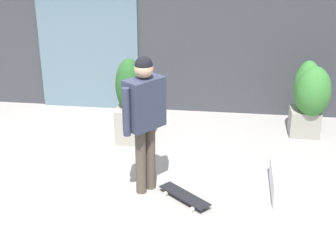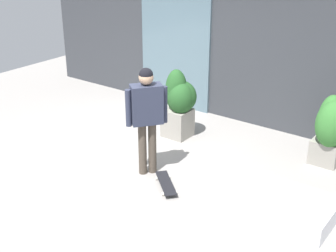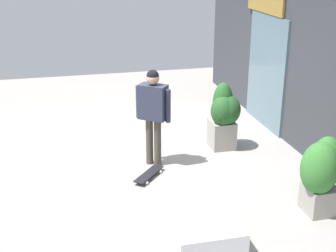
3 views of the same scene
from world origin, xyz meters
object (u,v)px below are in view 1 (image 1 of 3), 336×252
object	(u,v)px
skateboard	(184,196)
planter_box_left	(134,97)
planter_box_right	(309,95)
skateboarder	(145,111)

from	to	relation	value
skateboard	planter_box_left	size ratio (longest dim) A/B	0.53
planter_box_left	planter_box_right	world-z (taller)	planter_box_left
skateboarder	planter_box_left	world-z (taller)	skateboarder
skateboarder	planter_box_left	xyz separation A→B (m)	(-0.42, 1.46, -0.38)
skateboarder	planter_box_right	bearing A→B (deg)	79.86
planter_box_right	skateboard	bearing A→B (deg)	-127.73
skateboarder	skateboard	xyz separation A→B (m)	(0.51, -0.19, -1.02)
planter_box_left	planter_box_right	size ratio (longest dim) A/B	1.09
skateboard	planter_box_right	distance (m)	2.83
skateboarder	planter_box_right	xyz separation A→B (m)	(2.20, 1.99, -0.42)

